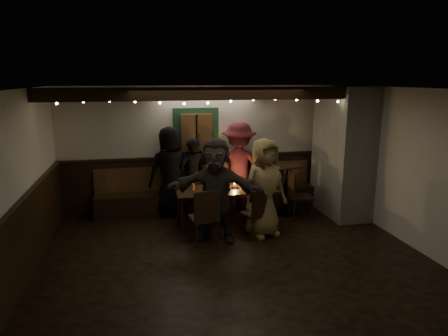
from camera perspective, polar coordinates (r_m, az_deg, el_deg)
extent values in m
cube|color=black|center=(6.52, 1.13, -12.27)|extent=(6.00, 5.00, 0.01)
cube|color=black|center=(5.91, 1.24, 11.34)|extent=(6.00, 5.00, 0.01)
cube|color=silver|center=(8.49, -2.71, 2.90)|extent=(6.00, 0.01, 2.60)
cube|color=silver|center=(6.15, -27.24, -2.34)|extent=(0.01, 5.00, 2.60)
cube|color=silver|center=(7.36, 24.59, 0.22)|extent=(0.01, 5.00, 2.60)
cube|color=black|center=(8.62, -2.63, -2.05)|extent=(6.00, 0.05, 1.10)
cube|color=black|center=(6.36, -26.29, -8.88)|extent=(0.05, 5.00, 1.10)
cube|color=slate|center=(8.41, 16.61, 2.29)|extent=(0.70, 1.40, 2.60)
cube|color=black|center=(8.47, -2.32, -4.60)|extent=(4.60, 0.45, 0.45)
cube|color=#4D351A|center=(8.52, -2.56, -1.19)|extent=(4.60, 0.06, 0.50)
cube|color=#1A3B25|center=(8.34, -4.02, 5.14)|extent=(0.95, 0.04, 1.00)
cube|color=#4D351A|center=(8.28, -3.96, 5.09)|extent=(0.64, 0.12, 0.76)
cube|color=black|center=(6.89, -0.72, 10.58)|extent=(6.00, 0.16, 0.22)
sphere|color=#FFE599|center=(6.85, -22.78, 8.51)|extent=(0.04, 0.04, 0.04)
sphere|color=#FFE599|center=(6.79, -19.44, 8.94)|extent=(0.04, 0.04, 0.04)
sphere|color=#FFE599|center=(6.75, -16.04, 9.20)|extent=(0.04, 0.04, 0.04)
sphere|color=#FFE599|center=(6.74, -12.59, 9.24)|extent=(0.04, 0.04, 0.04)
sphere|color=#FFE599|center=(6.75, -9.14, 9.16)|extent=(0.04, 0.04, 0.04)
sphere|color=#FFE599|center=(6.78, -5.72, 9.14)|extent=(0.04, 0.04, 0.04)
sphere|color=#FFE599|center=(6.84, -2.34, 9.27)|extent=(0.04, 0.04, 0.04)
sphere|color=#FFE599|center=(6.92, 0.97, 9.52)|extent=(0.04, 0.04, 0.04)
sphere|color=#FFE599|center=(7.02, 4.20, 9.72)|extent=(0.04, 0.04, 0.04)
sphere|color=#FFE599|center=(7.14, 7.33, 9.75)|extent=(0.04, 0.04, 0.04)
sphere|color=#FFE599|center=(7.28, 10.34, 9.57)|extent=(0.04, 0.04, 0.04)
sphere|color=#FFE599|center=(7.44, 13.22, 9.31)|extent=(0.04, 0.04, 0.04)
sphere|color=#FFE599|center=(7.62, 15.97, 9.11)|extent=(0.04, 0.04, 0.04)
sphere|color=#FFE599|center=(7.82, 18.60, 9.07)|extent=(0.04, 0.04, 0.04)
cube|color=black|center=(7.61, 0.32, -3.23)|extent=(1.91, 0.82, 0.05)
cylinder|color=black|center=(7.27, -5.97, -6.92)|extent=(0.06, 0.06, 0.63)
cylinder|color=black|center=(7.90, -6.51, -5.30)|extent=(0.06, 0.06, 0.63)
cylinder|color=black|center=(7.64, 7.38, -5.96)|extent=(0.06, 0.06, 0.63)
cylinder|color=black|center=(8.24, 5.82, -4.50)|extent=(0.06, 0.06, 0.63)
cylinder|color=#BF7226|center=(7.53, -4.47, -2.73)|extent=(0.06, 0.06, 0.13)
cylinder|color=#BF7226|center=(7.33, -1.78, -3.13)|extent=(0.06, 0.06, 0.13)
cylinder|color=silver|center=(7.67, -0.36, -2.39)|extent=(0.06, 0.06, 0.13)
cylinder|color=#BF7226|center=(7.58, 2.55, -2.60)|extent=(0.06, 0.06, 0.13)
cylinder|color=silver|center=(7.84, 3.25, -2.08)|extent=(0.06, 0.06, 0.13)
cylinder|color=#BF7226|center=(7.66, 5.68, -2.48)|extent=(0.06, 0.06, 0.13)
cylinder|color=white|center=(7.25, -3.25, -3.78)|extent=(0.24, 0.24, 0.01)
cube|color=#B2B2B7|center=(7.56, 0.39, -2.95)|extent=(0.15, 0.09, 0.05)
cylinder|color=#990C0C|center=(7.54, 0.19, -2.60)|extent=(0.03, 0.03, 0.15)
cylinder|color=gold|center=(7.55, 0.59, -2.58)|extent=(0.03, 0.03, 0.15)
cylinder|color=silver|center=(7.68, 1.53, -2.60)|extent=(0.05, 0.05, 0.07)
sphere|color=#FFB24C|center=(7.66, 1.53, -2.21)|extent=(0.03, 0.03, 0.03)
cube|color=black|center=(6.76, -2.93, -7.15)|extent=(0.50, 0.50, 0.04)
cube|color=black|center=(6.49, -2.42, -5.46)|extent=(0.44, 0.11, 0.50)
cylinder|color=black|center=(7.05, -1.95, -8.33)|extent=(0.04, 0.04, 0.43)
cylinder|color=black|center=(6.74, -0.98, -9.35)|extent=(0.04, 0.04, 0.43)
cylinder|color=black|center=(6.96, -4.77, -8.67)|extent=(0.04, 0.04, 0.43)
cylinder|color=black|center=(6.64, -3.92, -9.74)|extent=(0.04, 0.04, 0.43)
cube|color=black|center=(7.11, 4.42, -6.54)|extent=(0.51, 0.51, 0.04)
cube|color=black|center=(6.89, 5.35, -5.02)|extent=(0.39, 0.17, 0.45)
cylinder|color=black|center=(7.39, 4.65, -7.53)|extent=(0.03, 0.03, 0.39)
cylinder|color=black|center=(7.15, 6.21, -8.26)|extent=(0.03, 0.03, 0.39)
cylinder|color=black|center=(7.21, 2.59, -8.02)|extent=(0.03, 0.03, 0.39)
cylinder|color=black|center=(6.97, 4.11, -8.80)|extent=(0.03, 0.03, 0.39)
cube|color=black|center=(8.09, 10.91, -4.05)|extent=(0.47, 0.47, 0.04)
cube|color=black|center=(7.96, 9.65, -2.27)|extent=(0.08, 0.44, 0.50)
cylinder|color=black|center=(8.06, 12.42, -5.93)|extent=(0.04, 0.04, 0.42)
cylinder|color=black|center=(7.95, 10.01, -6.07)|extent=(0.04, 0.04, 0.42)
cylinder|color=black|center=(8.37, 11.64, -5.17)|extent=(0.04, 0.04, 0.42)
cylinder|color=black|center=(8.27, 9.32, -5.30)|extent=(0.04, 0.04, 0.42)
cylinder|color=black|center=(8.48, 8.65, -6.21)|extent=(0.53, 0.53, 0.03)
cylinder|color=black|center=(8.34, 8.77, -3.01)|extent=(0.07, 0.07, 1.01)
cylinder|color=black|center=(8.21, 8.89, 0.40)|extent=(0.65, 0.65, 0.04)
imported|color=black|center=(8.12, -7.60, -0.47)|extent=(0.99, 0.75, 1.82)
imported|color=black|center=(8.16, -4.52, -1.20)|extent=(0.67, 0.57, 1.58)
imported|color=white|center=(8.29, -1.98, -1.19)|extent=(0.85, 0.73, 1.51)
imported|color=#511921|center=(8.30, 2.16, 0.13)|extent=(1.34, 0.95, 1.87)
imported|color=#21232B|center=(8.50, 5.61, -0.92)|extent=(0.94, 0.54, 1.50)
imported|color=#312C26|center=(6.76, -1.17, -3.21)|extent=(1.74, 1.07, 1.79)
imported|color=#977C4E|center=(7.02, 5.75, -2.81)|extent=(0.98, 0.79, 1.75)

